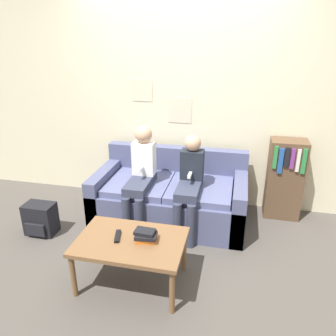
{
  "coord_description": "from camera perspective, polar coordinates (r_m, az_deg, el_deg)",
  "views": [
    {
      "loc": [
        0.71,
        -2.72,
        2.0
      ],
      "look_at": [
        0.0,
        0.43,
        0.68
      ],
      "focal_mm": 35.0,
      "sensor_mm": 36.0,
      "label": 1
    }
  ],
  "objects": [
    {
      "name": "couch",
      "position": [
        3.78,
        0.44,
        -5.09
      ],
      "size": [
        1.68,
        0.89,
        0.76
      ],
      "color": "#4C5175",
      "rests_on": "ground_plane"
    },
    {
      "name": "bookshelf",
      "position": [
        3.98,
        19.64,
        -1.79
      ],
      "size": [
        0.4,
        0.3,
        0.93
      ],
      "color": "brown",
      "rests_on": "ground_plane"
    },
    {
      "name": "wall_back",
      "position": [
        3.95,
        2.21,
        11.98
      ],
      "size": [
        8.0,
        0.06,
        2.6
      ],
      "color": "beige",
      "rests_on": "ground_plane"
    },
    {
      "name": "person_left",
      "position": [
        3.52,
        -4.76,
        -0.8
      ],
      "size": [
        0.24,
        0.6,
        1.11
      ],
      "color": "#33384C",
      "rests_on": "ground_plane"
    },
    {
      "name": "person_right",
      "position": [
        3.41,
        3.79,
        -2.28
      ],
      "size": [
        0.24,
        0.6,
        1.04
      ],
      "color": "#33384C",
      "rests_on": "ground_plane"
    },
    {
      "name": "book_stack",
      "position": [
        2.74,
        -3.91,
        -11.68
      ],
      "size": [
        0.19,
        0.16,
        0.09
      ],
      "color": "orange",
      "rests_on": "coffee_table"
    },
    {
      "name": "coffee_table",
      "position": [
        2.81,
        -6.5,
        -13.12
      ],
      "size": [
        0.9,
        0.6,
        0.43
      ],
      "color": "brown",
      "rests_on": "ground_plane"
    },
    {
      "name": "tv_remote",
      "position": [
        2.82,
        -8.77,
        -11.65
      ],
      "size": [
        0.08,
        0.17,
        0.02
      ],
      "rotation": [
        0.0,
        0.0,
        0.26
      ],
      "color": "black",
      "rests_on": "coffee_table"
    },
    {
      "name": "ground_plane",
      "position": [
        3.45,
        -1.61,
        -13.23
      ],
      "size": [
        10.0,
        10.0,
        0.0
      ],
      "primitive_type": "plane",
      "color": "#4C4742"
    },
    {
      "name": "backpack",
      "position": [
        3.8,
        -21.32,
        -8.28
      ],
      "size": [
        0.32,
        0.24,
        0.34
      ],
      "color": "black",
      "rests_on": "ground_plane"
    }
  ]
}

